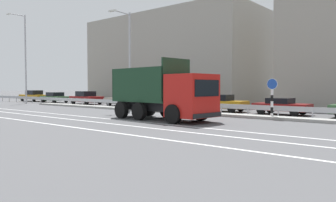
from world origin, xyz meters
TOP-DOWN VIEW (x-y plane):
  - ground_plane at (0.00, 0.00)m, footprint 320.00×320.00m
  - lane_strip_0 at (3.16, -4.13)m, footprint 66.65×0.16m
  - lane_strip_1 at (3.16, -5.79)m, footprint 66.65×0.16m
  - lane_strip_2 at (3.16, -7.96)m, footprint 66.65×0.16m
  - median_island at (0.00, 2.15)m, footprint 36.66×1.10m
  - median_guardrail at (0.00, 3.06)m, footprint 66.65×0.09m
  - dump_truck at (4.12, -2.41)m, footprint 7.16×3.08m
  - median_road_sign at (8.22, 2.15)m, footprint 0.67×0.16m
  - street_lamp_0 at (-21.99, 1.83)m, footprint 0.70×2.10m
  - street_lamp_1 at (-4.20, 1.92)m, footprint 0.72×2.28m
  - parked_car_0 at (-27.10, 5.60)m, footprint 4.77×2.01m
  - parked_car_1 at (-21.50, 5.42)m, footprint 4.27×1.90m
  - parked_car_2 at (-15.25, 5.67)m, footprint 4.34×2.07m
  - parked_car_3 at (-8.79, 5.68)m, footprint 4.72×1.85m
  - parked_car_4 at (-2.76, 5.16)m, footprint 4.70×2.04m
  - parked_car_5 at (2.55, 5.81)m, footprint 4.06×1.98m
  - parked_car_6 at (7.42, 5.83)m, footprint 3.85×1.90m
  - background_building_0 at (-11.59, 17.87)m, footprint 23.48×12.07m

SIDE VIEW (x-z plane):
  - ground_plane at x=0.00m, z-range 0.00..0.00m
  - lane_strip_0 at x=3.16m, z-range 0.00..0.01m
  - lane_strip_1 at x=3.16m, z-range 0.00..0.01m
  - lane_strip_2 at x=3.16m, z-range 0.00..0.01m
  - median_island at x=0.00m, z-range 0.00..0.18m
  - median_guardrail at x=0.00m, z-range 0.18..0.96m
  - parked_car_6 at x=7.42m, z-range 0.03..1.22m
  - parked_car_3 at x=-8.79m, z-range 0.03..1.27m
  - parked_car_1 at x=-21.50m, z-range 0.01..1.33m
  - parked_car_5 at x=2.55m, z-range 0.01..1.37m
  - parked_car_2 at x=-15.25m, z-range 0.00..1.49m
  - parked_car_0 at x=-27.10m, z-range -0.01..1.52m
  - parked_car_4 at x=-2.76m, z-range 0.02..1.50m
  - median_road_sign at x=8.22m, z-range 0.04..2.52m
  - dump_truck at x=4.12m, z-range -0.45..3.16m
  - street_lamp_1 at x=-4.20m, z-range 0.48..8.71m
  - background_building_0 at x=-11.59m, z-range 0.00..11.25m
  - street_lamp_0 at x=-21.99m, z-range 0.48..11.00m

